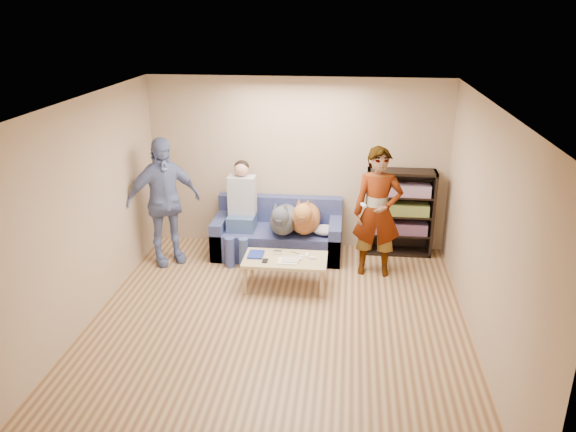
# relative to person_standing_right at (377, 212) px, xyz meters

# --- Properties ---
(ground) EXTENTS (5.00, 5.00, 0.00)m
(ground) POSITION_rel_person_standing_right_xyz_m (-1.18, -1.59, -0.91)
(ground) COLOR brown
(ground) RESTS_ON ground
(ceiling) EXTENTS (5.00, 5.00, 0.00)m
(ceiling) POSITION_rel_person_standing_right_xyz_m (-1.18, -1.59, 1.69)
(ceiling) COLOR white
(ceiling) RESTS_ON ground
(wall_back) EXTENTS (4.50, 0.00, 4.50)m
(wall_back) POSITION_rel_person_standing_right_xyz_m (-1.18, 0.91, 0.39)
(wall_back) COLOR tan
(wall_back) RESTS_ON ground
(wall_front) EXTENTS (4.50, 0.00, 4.50)m
(wall_front) POSITION_rel_person_standing_right_xyz_m (-1.18, -4.09, 0.39)
(wall_front) COLOR tan
(wall_front) RESTS_ON ground
(wall_left) EXTENTS (0.00, 5.00, 5.00)m
(wall_left) POSITION_rel_person_standing_right_xyz_m (-3.43, -1.59, 0.39)
(wall_left) COLOR tan
(wall_left) RESTS_ON ground
(wall_right) EXTENTS (0.00, 5.00, 5.00)m
(wall_right) POSITION_rel_person_standing_right_xyz_m (1.07, -1.59, 0.39)
(wall_right) COLOR tan
(wall_right) RESTS_ON ground
(blanket) EXTENTS (0.37, 0.31, 0.13)m
(blanket) POSITION_rel_person_standing_right_xyz_m (-0.73, 0.31, -0.42)
(blanket) COLOR #ABABB0
(blanket) RESTS_ON sofa
(person_standing_right) EXTENTS (0.67, 0.44, 1.81)m
(person_standing_right) POSITION_rel_person_standing_right_xyz_m (0.00, 0.00, 0.00)
(person_standing_right) COLOR gray
(person_standing_right) RESTS_ON ground
(person_standing_left) EXTENTS (1.15, 1.01, 1.86)m
(person_standing_left) POSITION_rel_person_standing_right_xyz_m (-3.02, 0.04, 0.03)
(person_standing_left) COLOR #7688BE
(person_standing_left) RESTS_ON ground
(held_controller) EXTENTS (0.08, 0.13, 0.03)m
(held_controller) POSITION_rel_person_standing_right_xyz_m (-0.20, -0.20, 0.17)
(held_controller) COLOR white
(held_controller) RESTS_ON person_standing_right
(notebook_blue) EXTENTS (0.20, 0.26, 0.03)m
(notebook_blue) POSITION_rel_person_standing_right_xyz_m (-1.60, -0.52, -0.47)
(notebook_blue) COLOR navy
(notebook_blue) RESTS_ON coffee_table
(papers) EXTENTS (0.26, 0.20, 0.02)m
(papers) POSITION_rel_person_standing_right_xyz_m (-1.15, -0.67, -0.48)
(papers) COLOR white
(papers) RESTS_ON coffee_table
(magazine) EXTENTS (0.22, 0.17, 0.01)m
(magazine) POSITION_rel_person_standing_right_xyz_m (-1.12, -0.65, -0.46)
(magazine) COLOR beige
(magazine) RESTS_ON coffee_table
(camera_silver) EXTENTS (0.11, 0.06, 0.05)m
(camera_silver) POSITION_rel_person_standing_right_xyz_m (-1.32, -0.45, -0.46)
(camera_silver) COLOR silver
(camera_silver) RESTS_ON coffee_table
(controller_a) EXTENTS (0.04, 0.13, 0.03)m
(controller_a) POSITION_rel_person_standing_right_xyz_m (-0.92, -0.47, -0.47)
(controller_a) COLOR white
(controller_a) RESTS_ON coffee_table
(controller_b) EXTENTS (0.09, 0.06, 0.03)m
(controller_b) POSITION_rel_person_standing_right_xyz_m (-0.84, -0.55, -0.47)
(controller_b) COLOR silver
(controller_b) RESTS_ON coffee_table
(headphone_cup_a) EXTENTS (0.07, 0.07, 0.02)m
(headphone_cup_a) POSITION_rel_person_standing_right_xyz_m (-1.00, -0.59, -0.48)
(headphone_cup_a) COLOR white
(headphone_cup_a) RESTS_ON coffee_table
(headphone_cup_b) EXTENTS (0.07, 0.07, 0.02)m
(headphone_cup_b) POSITION_rel_person_standing_right_xyz_m (-1.00, -0.51, -0.48)
(headphone_cup_b) COLOR white
(headphone_cup_b) RESTS_ON coffee_table
(pen_orange) EXTENTS (0.13, 0.06, 0.01)m
(pen_orange) POSITION_rel_person_standing_right_xyz_m (-1.22, -0.73, -0.48)
(pen_orange) COLOR #C7661C
(pen_orange) RESTS_ON coffee_table
(pen_black) EXTENTS (0.13, 0.08, 0.01)m
(pen_black) POSITION_rel_person_standing_right_xyz_m (-1.08, -0.39, -0.48)
(pen_black) COLOR black
(pen_black) RESTS_ON coffee_table
(wallet) EXTENTS (0.07, 0.12, 0.02)m
(wallet) POSITION_rel_person_standing_right_xyz_m (-1.45, -0.69, -0.48)
(wallet) COLOR black
(wallet) RESTS_ON coffee_table
(sofa) EXTENTS (1.90, 0.85, 0.82)m
(sofa) POSITION_rel_person_standing_right_xyz_m (-1.43, 0.51, -0.62)
(sofa) COLOR #515B93
(sofa) RESTS_ON ground
(person_seated) EXTENTS (0.40, 0.73, 1.47)m
(person_seated) POSITION_rel_person_standing_right_xyz_m (-1.96, 0.38, -0.13)
(person_seated) COLOR #3D5586
(person_seated) RESTS_ON sofa
(dog_gray) EXTENTS (0.42, 1.25, 0.61)m
(dog_gray) POSITION_rel_person_standing_right_xyz_m (-1.32, 0.28, -0.26)
(dog_gray) COLOR #4E5158
(dog_gray) RESTS_ON sofa
(dog_tan) EXTENTS (0.44, 1.18, 0.64)m
(dog_tan) POSITION_rel_person_standing_right_xyz_m (-1.02, 0.36, -0.25)
(dog_tan) COLOR #A55B32
(dog_tan) RESTS_ON sofa
(coffee_table) EXTENTS (1.10, 0.60, 0.42)m
(coffee_table) POSITION_rel_person_standing_right_xyz_m (-1.20, -0.57, -0.53)
(coffee_table) COLOR #D6C283
(coffee_table) RESTS_ON ground
(bookshelf) EXTENTS (1.00, 0.34, 1.30)m
(bookshelf) POSITION_rel_person_standing_right_xyz_m (0.37, 0.74, -0.23)
(bookshelf) COLOR black
(bookshelf) RESTS_ON ground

